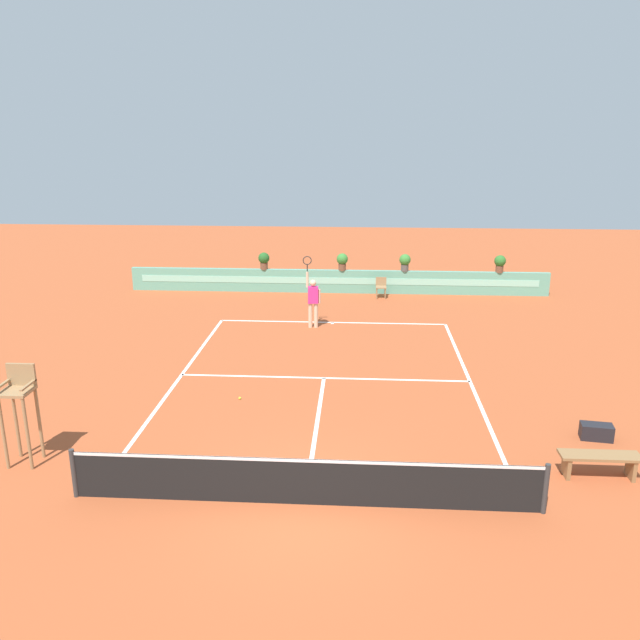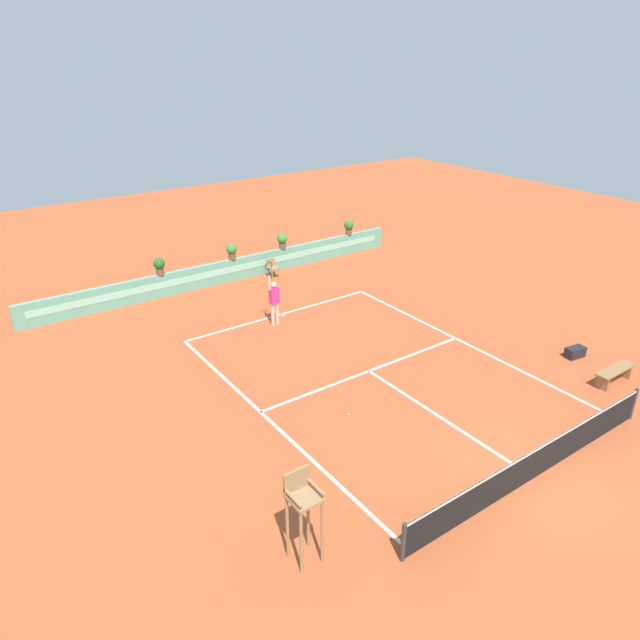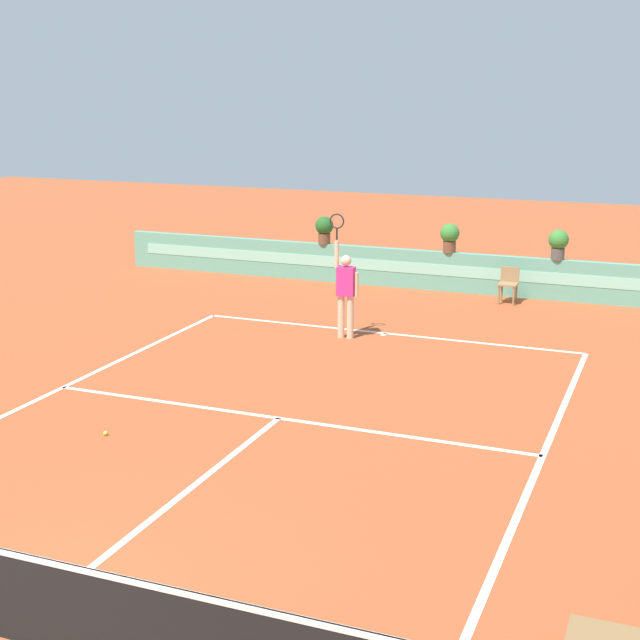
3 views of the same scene
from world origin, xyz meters
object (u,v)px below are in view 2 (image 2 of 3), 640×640
(umpire_chair, at_px, (303,507))
(potted_plant_left, at_px, (159,265))
(potted_plant_right, at_px, (282,240))
(bench_courtside, at_px, (615,372))
(potted_plant_centre, at_px, (232,250))
(gear_bag, at_px, (575,352))
(ball_kid_chair, at_px, (272,267))
(tennis_ball_near_baseline, at_px, (348,415))
(tennis_player, at_px, (274,299))
(potted_plant_far_right, at_px, (349,226))

(umpire_chair, xyz_separation_m, potted_plant_left, (2.86, 15.13, 0.07))
(potted_plant_right, bearing_deg, bench_courtside, -78.80)
(potted_plant_centre, bearing_deg, gear_bag, -65.08)
(potted_plant_left, bearing_deg, ball_kid_chair, -8.26)
(ball_kid_chair, relative_size, tennis_ball_near_baseline, 12.50)
(bench_courtside, bearing_deg, potted_plant_left, 120.99)
(umpire_chair, height_order, tennis_player, tennis_player)
(bench_courtside, relative_size, potted_plant_far_right, 2.21)
(gear_bag, bearing_deg, potted_plant_centre, 114.92)
(tennis_ball_near_baseline, bearing_deg, tennis_player, 77.38)
(potted_plant_right, bearing_deg, potted_plant_far_right, 0.00)
(bench_courtside, distance_m, tennis_player, 11.87)
(ball_kid_chair, xyz_separation_m, gear_bag, (4.53, -12.59, -0.30))
(umpire_chair, bearing_deg, tennis_ball_near_baseline, 41.89)
(ball_kid_chair, xyz_separation_m, potted_plant_right, (1.01, 0.73, 0.93))
(ball_kid_chair, distance_m, tennis_player, 5.12)
(gear_bag, distance_m, potted_plant_left, 16.45)
(bench_courtside, height_order, potted_plant_right, potted_plant_right)
(gear_bag, height_order, potted_plant_far_right, potted_plant_far_right)
(gear_bag, bearing_deg, tennis_player, 130.85)
(potted_plant_right, bearing_deg, tennis_player, -124.64)
(bench_courtside, bearing_deg, gear_bag, 72.22)
(tennis_ball_near_baseline, bearing_deg, potted_plant_left, 95.15)
(ball_kid_chair, bearing_deg, tennis_player, -119.96)
(umpire_chair, distance_m, ball_kid_chair, 16.44)
(potted_plant_far_right, relative_size, potted_plant_centre, 1.00)
(bench_courtside, bearing_deg, tennis_ball_near_baseline, 156.88)
(bench_courtside, height_order, potted_plant_left, potted_plant_left)
(tennis_player, height_order, tennis_ball_near_baseline, tennis_player)
(potted_plant_right, bearing_deg, gear_bag, -75.20)
(tennis_player, xyz_separation_m, potted_plant_centre, (0.88, 5.14, 0.36))
(potted_plant_left, bearing_deg, tennis_ball_near_baseline, -84.85)
(potted_plant_centre, distance_m, potted_plant_right, 2.67)
(umpire_chair, height_order, bench_courtside, umpire_chair)
(potted_plant_centre, xyz_separation_m, potted_plant_right, (2.67, 0.00, 0.00))
(potted_plant_left, height_order, potted_plant_right, same)
(tennis_player, distance_m, potted_plant_left, 5.73)
(potted_plant_centre, bearing_deg, umpire_chair, -112.42)
(bench_courtside, height_order, gear_bag, bench_courtside)
(bench_courtside, relative_size, gear_bag, 2.29)
(bench_courtside, distance_m, potted_plant_far_right, 15.10)
(gear_bag, bearing_deg, potted_plant_right, 104.80)
(umpire_chair, height_order, ball_kid_chair, umpire_chair)
(ball_kid_chair, bearing_deg, potted_plant_far_right, 8.33)
(ball_kid_chair, distance_m, tennis_ball_near_baseline, 11.61)
(potted_plant_far_right, relative_size, potted_plant_right, 1.00)
(potted_plant_centre, bearing_deg, tennis_player, -99.75)
(umpire_chair, bearing_deg, gear_bag, 8.24)
(gear_bag, bearing_deg, potted_plant_left, 125.69)
(umpire_chair, height_order, tennis_ball_near_baseline, umpire_chair)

